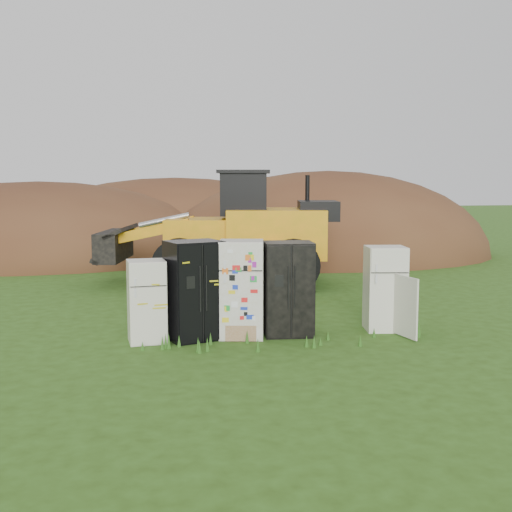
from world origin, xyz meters
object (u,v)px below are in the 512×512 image
Objects in this scene: fridge_open_door at (385,288)px; wheel_loader at (215,228)px; fridge_dark_mid at (288,289)px; fridge_black_side at (194,290)px; fridge_sticker at (241,289)px; fridge_leftmost at (147,301)px.

fridge_open_door is 0.25× the size of wheel_loader.
fridge_black_side is at bearing -175.09° from fridge_dark_mid.
fridge_sticker reaches higher than fridge_dark_mid.
wheel_loader reaches higher than fridge_leftmost.
fridge_leftmost is 2.77m from fridge_dark_mid.
fridge_black_side is at bearing -1.17° from fridge_leftmost.
wheel_loader is (0.41, 6.43, 0.73)m from fridge_sticker.
fridge_leftmost is 0.82× the size of fridge_sticker.
wheel_loader is at bearing 61.36° from fridge_black_side.
fridge_leftmost is 0.23× the size of wheel_loader.
fridge_leftmost is at bearing -169.70° from fridge_open_door.
fridge_sticker is 2.98m from fridge_open_door.
fridge_open_door is (4.81, 0.02, 0.08)m from fridge_leftmost.
fridge_dark_mid is (2.76, 0.00, 0.15)m from fridge_leftmost.
wheel_loader is (-0.52, 6.46, 0.75)m from fridge_dark_mid.
fridge_sticker is at bearing -175.51° from fridge_dark_mid.
fridge_dark_mid is (0.94, -0.03, -0.02)m from fridge_sticker.
fridge_sticker reaches higher than fridge_leftmost.
fridge_leftmost is 0.92m from fridge_black_side.
fridge_open_door is at bearing -17.31° from fridge_black_side.
wheel_loader reaches higher than fridge_open_door.
fridge_black_side is 6.59m from wheel_loader.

